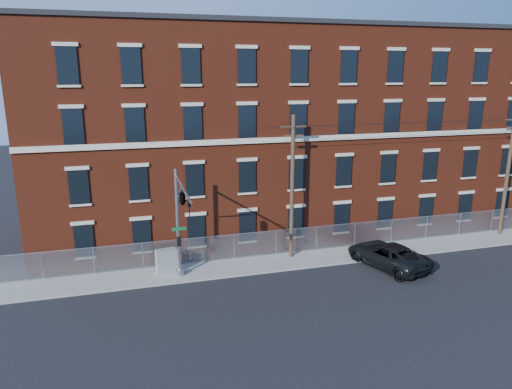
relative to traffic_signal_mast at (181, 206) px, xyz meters
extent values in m
plane|color=black|center=(6.00, -2.18, -5.39)|extent=(140.00, 140.00, 0.00)
cube|color=#999690|center=(18.00, 2.82, -5.33)|extent=(65.00, 3.00, 0.12)
cube|color=maroon|center=(18.00, 11.82, 2.61)|extent=(55.00, 14.00, 16.00)
cube|color=black|center=(18.00, 11.82, 10.76)|extent=(55.30, 14.30, 0.30)
cube|color=beige|center=(18.00, 4.74, 2.91)|extent=(55.00, 0.18, 0.35)
cube|color=black|center=(-5.83, 4.76, -3.19)|extent=(1.20, 0.10, 2.20)
cube|color=black|center=(-5.83, 4.76, 0.41)|extent=(1.20, 0.10, 2.20)
cube|color=black|center=(-5.83, 4.76, 4.21)|extent=(1.20, 0.10, 2.20)
cube|color=black|center=(-5.83, 4.76, 7.81)|extent=(1.20, 0.10, 2.20)
cube|color=black|center=(-2.17, 4.76, -3.19)|extent=(1.20, 0.10, 2.20)
cube|color=black|center=(-2.17, 4.76, 0.41)|extent=(1.20, 0.10, 2.20)
cube|color=black|center=(-2.17, 4.76, 4.21)|extent=(1.20, 0.10, 2.20)
cube|color=black|center=(-2.17, 4.76, 7.81)|extent=(1.20, 0.10, 2.20)
cube|color=black|center=(1.50, 4.76, -3.19)|extent=(1.20, 0.10, 2.20)
cube|color=black|center=(1.50, 4.76, 0.41)|extent=(1.20, 0.10, 2.20)
cube|color=black|center=(1.50, 4.76, 4.21)|extent=(1.20, 0.10, 2.20)
cube|color=black|center=(1.50, 4.76, 7.81)|extent=(1.20, 0.10, 2.20)
cube|color=black|center=(5.17, 4.76, -3.19)|extent=(1.20, 0.10, 2.20)
cube|color=black|center=(5.17, 4.76, 0.41)|extent=(1.20, 0.10, 2.20)
cube|color=black|center=(5.17, 4.76, 4.21)|extent=(1.20, 0.10, 2.20)
cube|color=black|center=(5.17, 4.76, 7.81)|extent=(1.20, 0.10, 2.20)
cube|color=black|center=(8.83, 4.76, -3.19)|extent=(1.20, 0.10, 2.20)
cube|color=black|center=(8.83, 4.76, 0.41)|extent=(1.20, 0.10, 2.20)
cube|color=black|center=(8.83, 4.76, 4.21)|extent=(1.20, 0.10, 2.20)
cube|color=black|center=(8.83, 4.76, 7.81)|extent=(1.20, 0.10, 2.20)
cube|color=black|center=(12.50, 4.76, -3.19)|extent=(1.20, 0.10, 2.20)
cube|color=black|center=(12.50, 4.76, 0.41)|extent=(1.20, 0.10, 2.20)
cube|color=black|center=(12.50, 4.76, 4.21)|extent=(1.20, 0.10, 2.20)
cube|color=black|center=(12.50, 4.76, 7.81)|extent=(1.20, 0.10, 2.20)
cube|color=black|center=(16.17, 4.76, -3.19)|extent=(1.20, 0.10, 2.20)
cube|color=black|center=(16.17, 4.76, 0.41)|extent=(1.20, 0.10, 2.20)
cube|color=black|center=(16.17, 4.76, 4.21)|extent=(1.20, 0.10, 2.20)
cube|color=black|center=(16.17, 4.76, 7.81)|extent=(1.20, 0.10, 2.20)
cube|color=black|center=(19.83, 4.76, -3.19)|extent=(1.20, 0.10, 2.20)
cube|color=black|center=(19.83, 4.76, 0.41)|extent=(1.20, 0.10, 2.20)
cube|color=black|center=(19.83, 4.76, 4.21)|extent=(1.20, 0.10, 2.20)
cube|color=black|center=(19.83, 4.76, 7.81)|extent=(1.20, 0.10, 2.20)
cube|color=black|center=(23.50, 4.76, -3.19)|extent=(1.20, 0.10, 2.20)
cube|color=black|center=(23.50, 4.76, 0.41)|extent=(1.20, 0.10, 2.20)
cube|color=black|center=(23.50, 4.76, 4.21)|extent=(1.20, 0.10, 2.20)
cube|color=black|center=(23.50, 4.76, 7.81)|extent=(1.20, 0.10, 2.20)
cube|color=black|center=(27.17, 4.76, -3.19)|extent=(1.20, 0.10, 2.20)
cube|color=black|center=(27.17, 4.76, 0.41)|extent=(1.20, 0.10, 2.20)
cube|color=#A5A8AD|center=(18.00, 4.12, -4.37)|extent=(59.00, 0.02, 1.80)
cylinder|color=#9EA0A5|center=(18.00, 4.12, -3.47)|extent=(59.00, 0.04, 0.04)
cylinder|color=#9EA0A5|center=(-8.39, 4.12, -4.37)|extent=(0.06, 0.06, 1.85)
cylinder|color=#9EA0A5|center=(-5.29, 4.12, -4.37)|extent=(0.06, 0.06, 1.85)
cylinder|color=#9EA0A5|center=(-2.18, 4.12, -4.37)|extent=(0.06, 0.06, 1.85)
cylinder|color=#9EA0A5|center=(0.92, 4.12, -4.37)|extent=(0.06, 0.06, 1.85)
cylinder|color=#9EA0A5|center=(4.03, 4.12, -4.37)|extent=(0.06, 0.06, 1.85)
cylinder|color=#9EA0A5|center=(7.13, 4.12, -4.37)|extent=(0.06, 0.06, 1.85)
cylinder|color=#9EA0A5|center=(10.24, 4.12, -4.37)|extent=(0.06, 0.06, 1.85)
cylinder|color=#9EA0A5|center=(13.34, 4.12, -4.37)|extent=(0.06, 0.06, 1.85)
cylinder|color=#9EA0A5|center=(16.45, 4.12, -4.37)|extent=(0.06, 0.06, 1.85)
cylinder|color=#9EA0A5|center=(19.55, 4.12, -4.37)|extent=(0.06, 0.06, 1.85)
cylinder|color=#9EA0A5|center=(22.66, 4.12, -4.37)|extent=(0.06, 0.06, 1.85)
cylinder|color=#9EA0A5|center=(25.76, 4.12, -4.37)|extent=(0.06, 0.06, 1.85)
cylinder|color=#9EA0A5|center=(0.00, 2.32, -1.77)|extent=(0.22, 0.22, 7.00)
cylinder|color=#9EA0A5|center=(0.00, 2.32, -5.07)|extent=(0.50, 0.50, 0.40)
cylinder|color=#9EA0A5|center=(0.00, -0.93, 1.33)|extent=(0.14, 6.50, 0.14)
cylinder|color=#9EA0A5|center=(0.00, 1.12, 0.33)|extent=(0.08, 2.18, 1.56)
cube|color=#0C592D|center=(0.05, 2.17, -2.07)|extent=(0.90, 0.03, 0.22)
cube|color=black|center=(0.00, 2.07, -2.87)|extent=(0.25, 0.25, 0.60)
imported|color=black|center=(0.00, -3.48, 0.78)|extent=(0.16, 0.20, 1.00)
imported|color=black|center=(0.00, -0.68, 0.78)|extent=(0.53, 2.48, 1.00)
cylinder|color=#493424|center=(8.00, 3.42, -0.27)|extent=(0.28, 0.28, 10.00)
cube|color=#493424|center=(8.00, 3.42, 3.93)|extent=(1.80, 0.12, 0.12)
cube|color=#493424|center=(8.00, 3.42, 3.33)|extent=(1.40, 0.12, 0.12)
cylinder|color=#493424|center=(26.00, 3.42, -0.27)|extent=(0.28, 0.28, 10.00)
cylinder|color=black|center=(26.00, 3.72, 3.93)|extent=(40.00, 0.02, 0.02)
imported|color=black|center=(13.79, 0.24, -4.56)|extent=(4.34, 6.48, 1.65)
cube|color=gray|center=(-0.78, 2.84, -4.44)|extent=(1.40, 0.84, 1.65)
camera|label=1|loc=(-2.97, -26.13, 7.44)|focal=33.14mm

